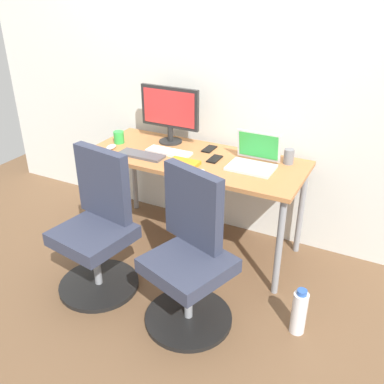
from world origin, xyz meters
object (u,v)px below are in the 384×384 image
office_chair_left (98,229)px  office_chair_right (190,258)px  coffee_mug (119,137)px  open_laptop (254,158)px  desktop_monitor (170,111)px  water_bottle_on_floor (299,312)px

office_chair_left → office_chair_right: bearing=-0.2°
office_chair_left → coffee_mug: office_chair_left is taller
coffee_mug → office_chair_right: bearing=-35.3°
office_chair_right → open_laptop: size_ratio=3.03×
desktop_monitor → coffee_mug: (-0.35, -0.20, -0.20)m
coffee_mug → desktop_monitor: bearing=29.5°
water_bottle_on_floor → office_chair_left: bearing=-173.4°
office_chair_left → office_chair_right: size_ratio=1.00×
office_chair_left → desktop_monitor: bearing=87.0°
office_chair_left → office_chair_right: same height
office_chair_right → water_bottle_on_floor: bearing=13.7°
office_chair_left → water_bottle_on_floor: size_ratio=3.03×
open_laptop → coffee_mug: size_ratio=3.37×
coffee_mug → office_chair_left: bearing=-66.7°
office_chair_right → coffee_mug: bearing=144.7°
water_bottle_on_floor → open_laptop: open_laptop is taller
office_chair_left → office_chair_right: (0.68, -0.00, 0.00)m
office_chair_left → water_bottle_on_floor: (1.32, 0.15, -0.28)m
desktop_monitor → water_bottle_on_floor: bearing=-29.9°
office_chair_right → desktop_monitor: bearing=125.5°
office_chair_left → water_bottle_on_floor: 1.36m
open_laptop → desktop_monitor: bearing=169.4°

